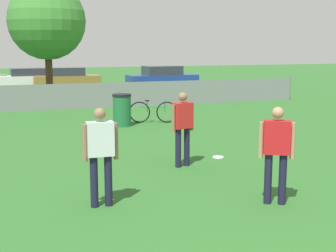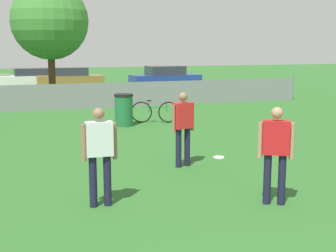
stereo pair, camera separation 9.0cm
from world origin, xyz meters
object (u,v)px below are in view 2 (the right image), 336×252
object	(u,v)px
bicycle_sideline	(155,112)
parked_car_blue	(165,78)
player_thrower_red	(183,124)
frisbee_disc	(219,157)
parked_car_white	(33,78)
parked_car_tan	(70,79)
player_receiver_white	(99,150)
tree_near_pole	(50,21)
player_defender_red	(276,148)
trash_bin	(124,110)

from	to	relation	value
bicycle_sideline	parked_car_blue	bearing A→B (deg)	88.93
player_thrower_red	bicycle_sideline	world-z (taller)	player_thrower_red
frisbee_disc	player_thrower_red	bearing A→B (deg)	-156.99
parked_car_white	parked_car_tan	xyz separation A→B (m)	(2.19, -1.37, 0.02)
player_thrower_red	player_receiver_white	bearing A→B (deg)	-153.97
parked_car_white	parked_car_tan	distance (m)	2.59
tree_near_pole	frisbee_disc	xyz separation A→B (m)	(2.66, -12.14, -3.77)
tree_near_pole	parked_car_white	distance (m)	9.70
player_defender_red	parked_car_tan	xyz separation A→B (m)	(-0.21, 23.31, -0.29)
trash_bin	parked_car_white	world-z (taller)	parked_car_white
tree_near_pole	trash_bin	distance (m)	7.77
frisbee_disc	trash_bin	world-z (taller)	trash_bin
player_receiver_white	parked_car_white	xyz separation A→B (m)	(0.39, 23.80, -0.31)
trash_bin	parked_car_white	xyz separation A→B (m)	(-1.97, 16.05, 0.11)
tree_near_pole	trash_bin	xyz separation A→B (m)	(1.64, -6.87, -3.23)
tree_near_pole	player_receiver_white	xyz separation A→B (m)	(-0.72, -14.63, -2.81)
player_defender_red	player_receiver_white	size ratio (longest dim) A/B	1.00
player_thrower_red	parked_car_blue	distance (m)	19.34
parked_car_tan	trash_bin	bearing A→B (deg)	-90.01
parked_car_white	bicycle_sideline	bearing A→B (deg)	-81.09
tree_near_pole	frisbee_disc	distance (m)	12.99
frisbee_disc	parked_car_tan	size ratio (longest dim) A/B	0.07
bicycle_sideline	parked_car_tan	bearing A→B (deg)	113.56
bicycle_sideline	parked_car_tan	size ratio (longest dim) A/B	0.40
tree_near_pole	trash_bin	size ratio (longest dim) A/B	5.09
tree_near_pole	trash_bin	world-z (taller)	tree_near_pole
frisbee_disc	parked_car_blue	world-z (taller)	parked_car_blue
frisbee_disc	bicycle_sideline	size ratio (longest dim) A/B	0.17
player_defender_red	parked_car_tan	size ratio (longest dim) A/B	0.41
player_thrower_red	frisbee_disc	xyz separation A→B (m)	(1.12, 0.47, -0.95)
player_defender_red	bicycle_sideline	size ratio (longest dim) A/B	1.02
player_defender_red	player_thrower_red	distance (m)	2.94
player_receiver_white	trash_bin	xyz separation A→B (m)	(2.36, 7.76, -0.42)
tree_near_pole	parked_car_tan	bearing A→B (deg)	76.57
player_thrower_red	parked_car_blue	size ratio (longest dim) A/B	0.38
player_receiver_white	parked_car_tan	xyz separation A→B (m)	(2.58, 22.43, -0.29)
bicycle_sideline	trash_bin	distance (m)	1.26
player_receiver_white	parked_car_tan	bearing A→B (deg)	85.11
parked_car_tan	parked_car_blue	size ratio (longest dim) A/B	0.93
player_thrower_red	player_receiver_white	xyz separation A→B (m)	(-2.26, -2.01, 0.00)
parked_car_white	frisbee_disc	bearing A→B (deg)	-84.53
bicycle_sideline	parked_car_tan	distance (m)	14.41
player_defender_red	frisbee_disc	xyz separation A→B (m)	(0.58, 3.36, -0.95)
player_thrower_red	player_receiver_white	world-z (taller)	same
parked_car_tan	player_receiver_white	bearing A→B (deg)	-95.71
trash_bin	parked_car_blue	xyz separation A→B (m)	(5.87, 12.65, 0.16)
player_receiver_white	bicycle_sideline	bearing A→B (deg)	67.79
player_thrower_red	player_receiver_white	distance (m)	3.02
player_thrower_red	frisbee_disc	distance (m)	1.55
tree_near_pole	player_thrower_red	distance (m)	13.02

